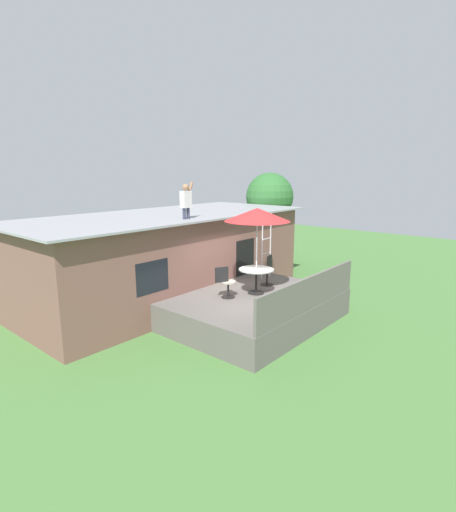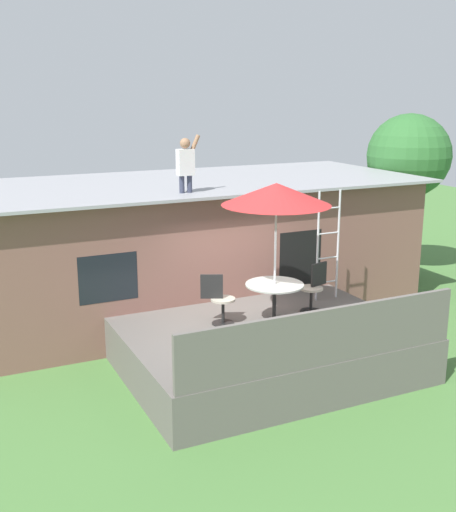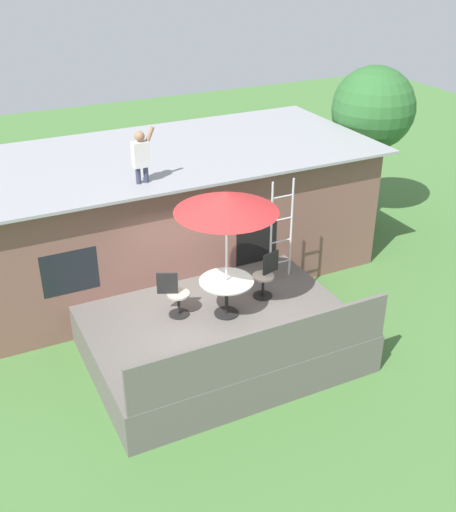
% 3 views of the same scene
% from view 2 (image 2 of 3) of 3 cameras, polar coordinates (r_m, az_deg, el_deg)
% --- Properties ---
extents(ground_plane, '(40.00, 40.00, 0.00)m').
position_cam_2_polar(ground_plane, '(11.77, 3.17, -9.85)').
color(ground_plane, '#477538').
extents(house, '(10.50, 4.50, 2.95)m').
position_cam_2_polar(house, '(14.39, -3.60, 0.90)').
color(house, brown).
rests_on(house, ground).
extents(deck, '(4.96, 3.91, 0.80)m').
position_cam_2_polar(deck, '(11.61, 3.20, -8.05)').
color(deck, '#605B56').
rests_on(deck, ground).
extents(deck_railing, '(4.86, 0.08, 0.90)m').
position_cam_2_polar(deck_railing, '(9.79, 8.63, -7.22)').
color(deck_railing, '#605B56').
rests_on(deck_railing, deck).
extents(patio_table, '(1.04, 1.04, 0.74)m').
position_cam_2_polar(patio_table, '(11.36, 4.18, -3.27)').
color(patio_table, black).
rests_on(patio_table, deck).
extents(patio_umbrella, '(1.90, 1.90, 2.54)m').
position_cam_2_polar(patio_umbrella, '(10.96, 4.34, 5.54)').
color(patio_umbrella, silver).
rests_on(patio_umbrella, deck).
extents(step_ladder, '(0.52, 0.04, 2.20)m').
position_cam_2_polar(step_ladder, '(12.74, 8.93, 0.93)').
color(step_ladder, silver).
rests_on(step_ladder, deck).
extents(person_figure, '(0.47, 0.20, 1.11)m').
position_cam_2_polar(person_figure, '(12.36, -3.79, 8.45)').
color(person_figure, '#33384C').
rests_on(person_figure, house).
extents(patio_chair_left, '(0.59, 0.44, 0.92)m').
position_cam_2_polar(patio_chair_left, '(11.37, -0.82, -3.92)').
color(patio_chair_left, black).
rests_on(patio_chair_left, deck).
extents(patio_chair_right, '(0.61, 0.44, 0.92)m').
position_cam_2_polar(patio_chair_right, '(12.15, 7.70, -2.83)').
color(patio_chair_right, black).
rests_on(patio_chair_right, deck).
extents(backyard_tree, '(2.19, 2.19, 4.32)m').
position_cam_2_polar(backyard_tree, '(17.60, 15.85, 8.47)').
color(backyard_tree, brown).
rests_on(backyard_tree, ground).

